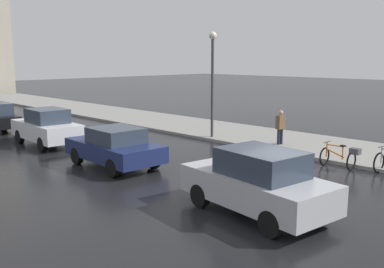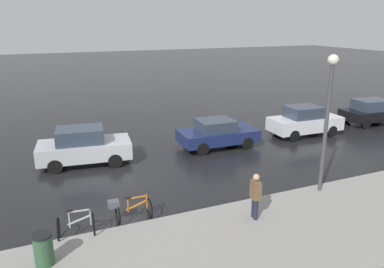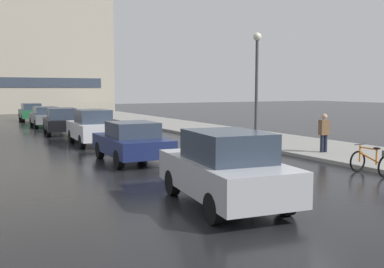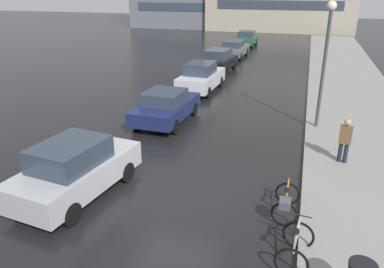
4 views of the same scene
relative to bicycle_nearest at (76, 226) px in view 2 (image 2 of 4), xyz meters
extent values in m
plane|color=black|center=(-3.52, 1.94, -0.41)|extent=(140.00, 140.00, 0.00)
torus|color=black|center=(0.05, 0.51, -0.04)|extent=(0.75, 0.14, 0.74)
torus|color=black|center=(-0.05, -0.51, -0.04)|extent=(0.75, 0.14, 0.74)
cube|color=#ADAFB5|center=(-0.02, -0.18, 0.23)|extent=(0.04, 0.04, 0.54)
cube|color=#ADAFB5|center=(0.05, 0.43, 0.25)|extent=(0.04, 0.04, 0.57)
cube|color=#ADAFB5|center=(0.01, 0.13, 0.48)|extent=(0.10, 0.62, 0.04)
cube|color=#ADAFB5|center=(0.01, 0.10, 0.18)|extent=(0.11, 0.70, 0.25)
ellipsoid|color=black|center=(-0.02, -0.18, 0.54)|extent=(0.17, 0.27, 0.07)
cylinder|color=black|center=(0.05, 0.43, 0.56)|extent=(0.50, 0.08, 0.03)
torus|color=black|center=(-0.31, 2.40, -0.06)|extent=(0.70, 0.07, 0.70)
torus|color=black|center=(-0.33, 1.34, -0.06)|extent=(0.70, 0.07, 0.70)
cube|color=orange|center=(-0.32, 1.68, 0.18)|extent=(0.04, 0.04, 0.49)
cube|color=orange|center=(-0.31, 2.32, 0.21)|extent=(0.04, 0.04, 0.54)
cube|color=orange|center=(-0.31, 2.00, 0.41)|extent=(0.05, 0.64, 0.04)
cube|color=orange|center=(-0.31, 1.98, 0.13)|extent=(0.05, 0.72, 0.26)
ellipsoid|color=black|center=(-0.32, 1.68, 0.45)|extent=(0.14, 0.26, 0.07)
cylinder|color=black|center=(-0.31, 2.32, 0.50)|extent=(0.50, 0.04, 0.03)
cube|color=#4C4C51|center=(-0.33, 1.22, 0.32)|extent=(0.29, 0.35, 0.22)
cube|color=#B2B5BA|center=(-6.27, 1.16, 0.28)|extent=(2.37, 4.34, 0.75)
cube|color=#2D3847|center=(-6.29, 0.99, 0.99)|extent=(1.78, 2.24, 0.66)
cylinder|color=black|center=(-6.93, 2.53, -0.09)|extent=(0.30, 0.66, 0.64)
cylinder|color=black|center=(-5.28, 2.32, -0.09)|extent=(0.30, 0.66, 0.64)
cylinder|color=black|center=(-7.25, -0.01, -0.09)|extent=(0.30, 0.66, 0.64)
cylinder|color=black|center=(-5.60, -0.22, -0.09)|extent=(0.30, 0.66, 0.64)
cube|color=navy|center=(-6.01, 7.91, 0.21)|extent=(2.08, 4.12, 0.61)
cube|color=#2D3847|center=(-6.02, 7.74, 0.80)|extent=(1.65, 1.88, 0.56)
cylinder|color=black|center=(-6.84, 9.19, -0.09)|extent=(0.24, 0.65, 0.64)
cylinder|color=black|center=(-5.10, 9.13, -0.09)|extent=(0.24, 0.65, 0.64)
cylinder|color=black|center=(-6.93, 6.68, -0.09)|extent=(0.24, 0.65, 0.64)
cylinder|color=black|center=(-5.18, 6.62, -0.09)|extent=(0.24, 0.65, 0.64)
cube|color=silver|center=(-5.93, 13.49, 0.29)|extent=(1.95, 4.22, 0.75)
cube|color=#2D3847|center=(-5.94, 13.32, 0.98)|extent=(1.53, 1.94, 0.64)
cylinder|color=black|center=(-6.66, 14.81, -0.09)|extent=(0.25, 0.65, 0.64)
cylinder|color=black|center=(-5.09, 14.74, -0.09)|extent=(0.25, 0.65, 0.64)
cylinder|color=black|center=(-6.77, 12.24, -0.09)|extent=(0.25, 0.65, 0.64)
cylinder|color=black|center=(-5.20, 12.17, -0.09)|extent=(0.25, 0.65, 0.64)
cube|color=black|center=(-6.24, 19.13, 0.22)|extent=(2.23, 4.05, 0.62)
cube|color=#2D3847|center=(-6.25, 18.98, 0.85)|extent=(1.72, 2.20, 0.65)
cylinder|color=black|center=(-6.95, 20.41, -0.09)|extent=(0.28, 0.66, 0.64)
cylinder|color=black|center=(-7.18, 18.01, -0.09)|extent=(0.28, 0.66, 0.64)
cylinder|color=black|center=(-5.52, 17.86, -0.09)|extent=(0.28, 0.66, 0.64)
cylinder|color=#1E2333|center=(1.25, 5.50, 0.01)|extent=(0.14, 0.14, 0.84)
cylinder|color=#1E2333|center=(1.42, 5.47, 0.01)|extent=(0.14, 0.14, 0.84)
cube|color=brown|center=(1.33, 5.48, 0.74)|extent=(0.43, 0.29, 0.61)
sphere|color=tan|center=(1.33, 5.48, 1.18)|extent=(0.22, 0.22, 0.22)
cylinder|color=#424247|center=(0.51, 8.93, 2.05)|extent=(0.14, 0.14, 4.92)
sphere|color=#F2EACC|center=(0.51, 8.93, 4.66)|extent=(0.38, 0.38, 0.38)
cylinder|color=#2D5133|center=(1.21, -0.96, 0.08)|extent=(0.50, 0.50, 0.97)
cylinder|color=black|center=(1.21, -0.96, 0.59)|extent=(0.52, 0.52, 0.06)
camera|label=1|loc=(-14.98, -5.23, 3.61)|focal=40.00mm
camera|label=2|loc=(10.61, -0.75, 5.94)|focal=35.00mm
camera|label=3|loc=(-11.59, -7.06, 2.25)|focal=40.00mm
camera|label=4|loc=(-0.22, -7.14, 5.40)|focal=35.00mm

